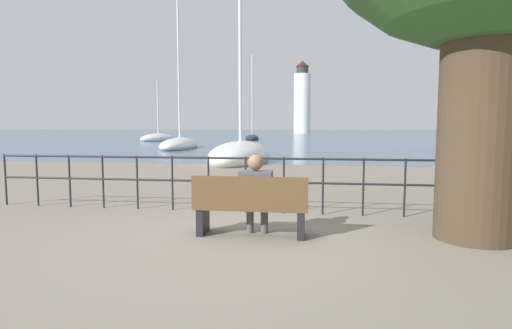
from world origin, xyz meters
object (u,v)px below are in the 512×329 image
object	(u,v)px
park_bench	(250,208)
sailboat_3	(180,144)
seated_person_left	(256,191)
sailboat_5	(252,138)
harbor_lighthouse	(302,100)
sailboat_2	(456,140)
sailboat_4	(240,155)
sailboat_1	(158,139)

from	to	relation	value
park_bench	sailboat_3	size ratio (longest dim) A/B	0.13
park_bench	seated_person_left	xyz separation A→B (m)	(0.07, 0.07, 0.24)
sailboat_5	park_bench	bearing A→B (deg)	-90.69
seated_person_left	sailboat_5	size ratio (longest dim) A/B	0.10
sailboat_3	sailboat_5	xyz separation A→B (m)	(2.23, 22.76, 0.02)
harbor_lighthouse	sailboat_3	bearing A→B (deg)	-94.13
sailboat_2	sailboat_5	bearing A→B (deg)	155.82
sailboat_3	sailboat_4	distance (m)	13.97
sailboat_1	park_bench	bearing A→B (deg)	-43.85
harbor_lighthouse	seated_person_left	bearing A→B (deg)	-88.57
seated_person_left	sailboat_5	distance (m)	47.83
sailboat_1	sailboat_4	distance (m)	32.15
seated_person_left	harbor_lighthouse	xyz separation A→B (m)	(-2.93, 117.39, 9.48)
park_bench	sailboat_2	distance (m)	42.25
sailboat_3	harbor_lighthouse	size ratio (longest dim) A/B	0.59
park_bench	sailboat_4	world-z (taller)	sailboat_4
park_bench	sailboat_5	world-z (taller)	sailboat_5
park_bench	sailboat_2	bearing A→B (deg)	68.14
sailboat_2	sailboat_4	xyz separation A→B (m)	(-18.21, -26.69, -0.01)
seated_person_left	sailboat_2	world-z (taller)	sailboat_2
park_bench	sailboat_3	world-z (taller)	sailboat_3
sailboat_5	sailboat_1	bearing A→B (deg)	-157.56
sailboat_4	harbor_lighthouse	distance (m)	105.40
park_bench	sailboat_4	size ratio (longest dim) A/B	0.16
sailboat_4	sailboat_5	distance (m)	35.13
sailboat_1	harbor_lighthouse	world-z (taller)	harbor_lighthouse
sailboat_3	sailboat_5	bearing A→B (deg)	77.91
sailboat_3	sailboat_4	world-z (taller)	sailboat_3
sailboat_3	harbor_lighthouse	bearing A→B (deg)	79.37
sailboat_1	sailboat_4	bearing A→B (deg)	-38.92
sailboat_4	park_bench	bearing A→B (deg)	-74.41
seated_person_left	sailboat_2	xyz separation A→B (m)	(15.66, 39.14, -0.33)
seated_person_left	sailboat_5	world-z (taller)	sailboat_5
sailboat_2	sailboat_5	size ratio (longest dim) A/B	0.77
seated_person_left	sailboat_3	xyz separation A→B (m)	(-9.64, 24.49, -0.37)
sailboat_1	harbor_lighthouse	size ratio (longest dim) A/B	0.35
park_bench	sailboat_5	size ratio (longest dim) A/B	0.14
sailboat_3	harbor_lighthouse	distance (m)	93.66
sailboat_1	sailboat_2	size ratio (longest dim) A/B	0.87
sailboat_3	sailboat_2	bearing A→B (deg)	23.57
seated_person_left	sailboat_2	size ratio (longest dim) A/B	0.14
sailboat_2	harbor_lighthouse	xyz separation A→B (m)	(-18.59, 78.25, 9.81)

